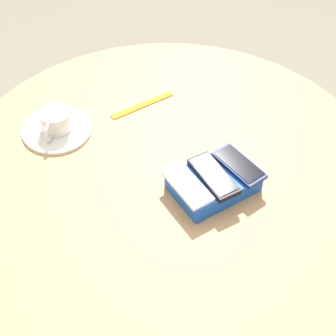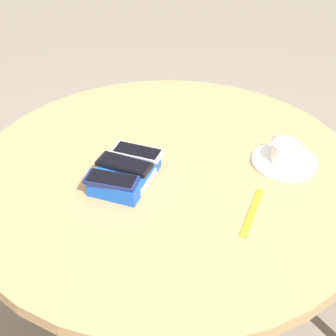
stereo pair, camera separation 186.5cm
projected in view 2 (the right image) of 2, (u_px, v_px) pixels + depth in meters
The scene contains 8 objects.
round_table at pixel (168, 214), 1.48m from camera, with size 1.01×1.01×0.74m.
phone_box at pixel (125, 174), 1.37m from camera, with size 0.18×0.13×0.04m.
phone_navy at pixel (111, 180), 1.31m from camera, with size 0.07×0.13×0.01m.
phone_black at pixel (124, 164), 1.36m from camera, with size 0.05×0.13×0.01m.
phone_white at pixel (136, 153), 1.40m from camera, with size 0.06×0.13×0.01m.
saucer at pixel (284, 161), 1.44m from camera, with size 0.17×0.17×0.01m, color silver.
coffee_cup at pixel (285, 151), 1.42m from camera, with size 0.08×0.09×0.05m.
lanyard_strap at pixel (252, 212), 1.28m from camera, with size 0.17×0.02×0.00m, color orange.
Camera 2 is at (-1.02, -0.45, 1.59)m, focal length 60.00 mm.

